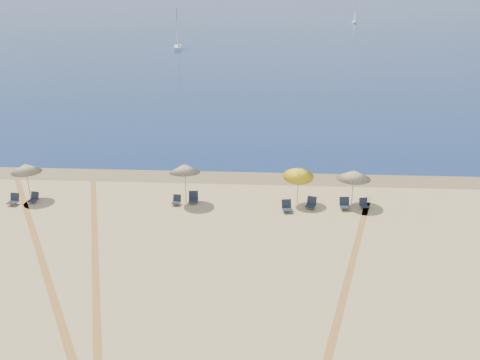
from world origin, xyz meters
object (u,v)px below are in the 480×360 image
(umbrella_2, at_px, (185,168))
(chair_7, at_px, (311,203))
(chair_2, at_px, (14,200))
(chair_4, at_px, (177,200))
(chair_6, at_px, (287,207))
(chair_8, at_px, (345,204))
(sailboat_1, at_px, (355,17))
(umbrella_1, at_px, (26,168))
(chair_3, at_px, (34,198))
(umbrella_4, at_px, (354,175))
(chair_9, at_px, (364,204))
(umbrella_3, at_px, (298,173))
(chair_5, at_px, (193,198))
(sailboat_0, at_px, (178,37))

(umbrella_2, distance_m, chair_7, 8.26)
(chair_2, distance_m, chair_4, 10.39)
(umbrella_2, xyz_separation_m, chair_6, (6.46, -1.07, -1.99))
(chair_8, height_order, sailboat_1, sailboat_1)
(umbrella_1, height_order, chair_3, umbrella_1)
(umbrella_4, bearing_deg, chair_9, -36.99)
(umbrella_3, distance_m, chair_8, 3.49)
(chair_2, height_order, chair_5, chair_5)
(umbrella_1, height_order, sailboat_0, sailboat_0)
(umbrella_2, bearing_deg, chair_7, -3.29)
(chair_5, relative_size, chair_8, 0.99)
(chair_2, height_order, chair_7, same)
(umbrella_2, xyz_separation_m, chair_8, (10.08, -0.49, -1.99))
(chair_4, xyz_separation_m, chair_8, (10.61, -0.07, 0.05))
(umbrella_1, distance_m, chair_4, 9.91)
(chair_9, bearing_deg, chair_7, 172.72)
(chair_2, height_order, chair_9, chair_2)
(umbrella_3, height_order, chair_9, umbrella_3)
(umbrella_1, relative_size, sailboat_0, 0.31)
(umbrella_2, distance_m, sailboat_0, 80.11)
(chair_6, distance_m, sailboat_0, 82.55)
(chair_6, bearing_deg, chair_5, 159.41)
(chair_4, xyz_separation_m, sailboat_1, (33.18, 151.49, 1.71))
(chair_8, xyz_separation_m, sailboat_0, (-24.14, 79.36, 2.12))
(umbrella_2, bearing_deg, chair_5, -5.27)
(umbrella_1, height_order, chair_2, umbrella_1)
(chair_2, distance_m, chair_6, 17.36)
(chair_2, distance_m, chair_8, 20.99)
(chair_4, bearing_deg, chair_7, 6.56)
(umbrella_3, xyz_separation_m, chair_8, (2.92, -0.71, -1.77))
(umbrella_2, height_order, chair_6, umbrella_2)
(umbrella_1, xyz_separation_m, chair_7, (18.26, -0.39, -1.83))
(umbrella_2, distance_m, sailboat_1, 154.55)
(chair_3, xyz_separation_m, chair_9, (21.09, 0.31, -0.01))
(chair_2, xyz_separation_m, chair_4, (10.37, 0.59, -0.04))
(chair_6, relative_size, chair_8, 1.04)
(umbrella_4, distance_m, chair_4, 11.31)
(chair_6, bearing_deg, chair_9, -1.34)
(umbrella_4, relative_size, chair_7, 2.83)
(umbrella_3, relative_size, chair_9, 3.74)
(umbrella_1, xyz_separation_m, chair_9, (21.56, -0.18, -1.86))
(chair_7, bearing_deg, umbrella_4, 33.44)
(umbrella_1, xyz_separation_m, sailboat_1, (42.91, 151.14, -0.15))
(chair_3, relative_size, sailboat_0, 0.09)
(chair_4, height_order, chair_7, chair_7)
(umbrella_1, height_order, chair_9, umbrella_1)
(umbrella_2, height_order, chair_2, umbrella_2)
(umbrella_4, xyz_separation_m, sailboat_1, (22.03, 150.81, -0.03))
(umbrella_1, relative_size, chair_8, 3.24)
(chair_9, distance_m, sailboat_1, 152.83)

